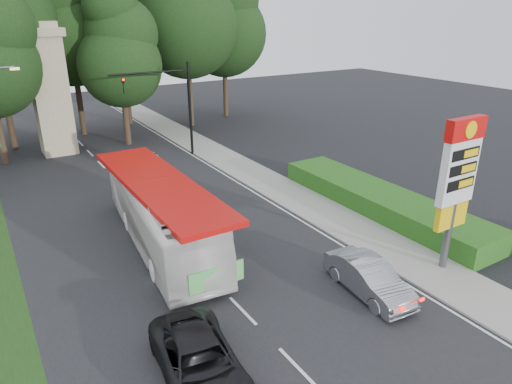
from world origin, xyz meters
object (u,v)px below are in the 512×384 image
gas_station_pylon (458,175)px  transit_bus (161,213)px  traffic_signal_mast (173,97)px  sedan_silver (369,278)px  monument (50,89)px  suv_charcoal (200,362)px

gas_station_pylon → transit_bus: gas_station_pylon is taller
gas_station_pylon → traffic_signal_mast: (-3.52, 22.00, 0.22)m
traffic_signal_mast → sedan_silver: bearing=-91.9°
monument → transit_bus: 19.56m
gas_station_pylon → sedan_silver: 5.65m
sedan_silver → suv_charcoal: 7.89m
monument → suv_charcoal: monument is taller
traffic_signal_mast → transit_bus: (-6.24, -13.20, -3.02)m
monument → suv_charcoal: (-0.89, -28.33, -4.41)m
sedan_silver → suv_charcoal: size_ratio=0.86×
suv_charcoal → gas_station_pylon: bearing=9.4°
gas_station_pylon → suv_charcoal: gas_station_pylon is taller
transit_bus → sedan_silver: (5.53, -8.43, -0.94)m
traffic_signal_mast → monument: 9.76m
suv_charcoal → transit_bus: bearing=83.6°
monument → transit_bus: (1.44, -19.20, -3.45)m
transit_bus → suv_charcoal: 9.47m
transit_bus → sedan_silver: transit_bus is taller
traffic_signal_mast → monument: monument is taller
gas_station_pylon → suv_charcoal: 12.66m
traffic_signal_mast → transit_bus: 14.91m
transit_bus → sedan_silver: bearing=-51.1°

